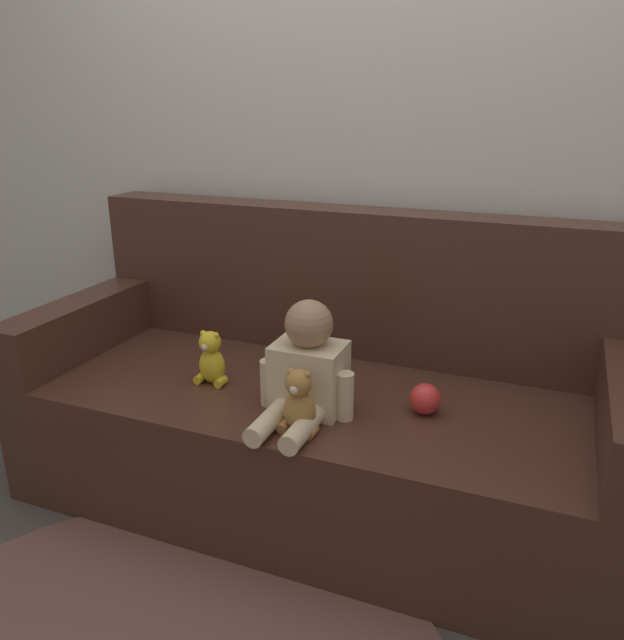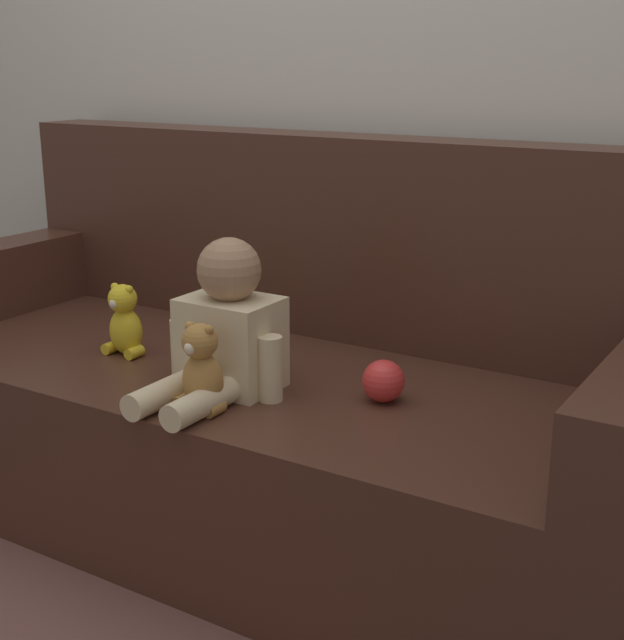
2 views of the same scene
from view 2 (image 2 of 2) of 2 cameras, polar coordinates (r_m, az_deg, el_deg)
The scene contains 7 objects.
ground_plane at distance 2.51m, azimuth -3.16°, elevation -12.80°, with size 12.00×12.00×0.00m, color #4C4742.
wall_back at distance 2.64m, azimuth 3.30°, elevation 18.04°, with size 8.00×0.05×2.60m.
couch at distance 2.41m, azimuth -2.38°, elevation -5.00°, with size 2.11×0.89×1.02m.
person_baby at distance 2.11m, azimuth -5.60°, elevation -0.80°, with size 0.32×0.38×0.37m.
teddy_bear_brown at distance 2.01m, azimuth -7.08°, elevation -3.16°, with size 0.12×0.09×0.20m.
plush_toy_side at distance 2.42m, azimuth -11.91°, elevation -0.10°, with size 0.11×0.09×0.19m.
toy_ball at distance 2.06m, azimuth 4.59°, elevation -3.91°, with size 0.10×0.10×0.10m.
Camera 2 is at (1.27, -1.79, 1.22)m, focal length 50.00 mm.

